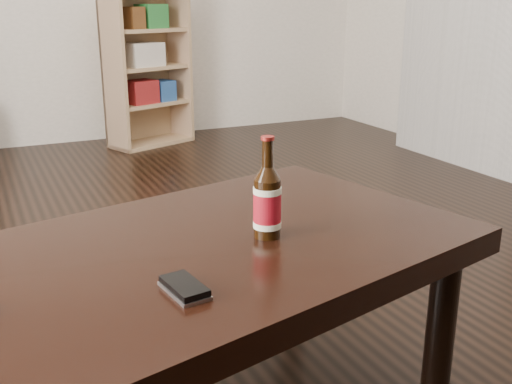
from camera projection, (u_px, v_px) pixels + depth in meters
name	position (u px, v px, depth m)	size (l,w,h in m)	color
floor	(218.00, 311.00, 2.14)	(5.00, 6.00, 0.01)	black
bookshelf	(145.00, 64.00, 4.47)	(0.69, 0.49, 1.17)	tan
coffee_table	(198.00, 271.00, 1.43)	(1.48, 1.06, 0.50)	black
beer_bottle	(267.00, 202.00, 1.43)	(0.09, 0.09, 0.25)	black
phone	(184.00, 288.00, 1.18)	(0.08, 0.13, 0.02)	#A8A8AB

